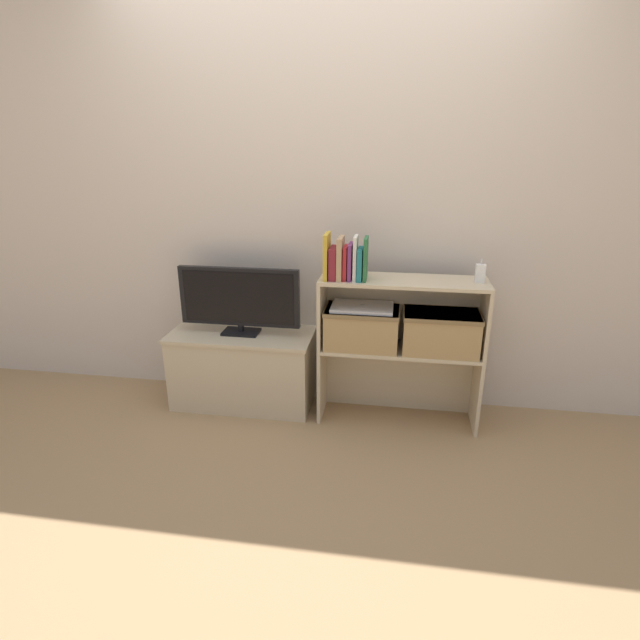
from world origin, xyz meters
TOP-DOWN VIEW (x-y plane):
  - ground_plane at (0.00, 0.00)m, footprint 16.00×16.00m
  - wall_back at (0.00, 0.42)m, footprint 10.00×0.05m
  - tv_stand at (-0.50, 0.19)m, footprint 0.88×0.41m
  - tv at (-0.50, 0.19)m, footprint 0.74×0.14m
  - bookshelf_lower_tier at (0.47, 0.21)m, footprint 0.93×0.29m
  - bookshelf_upper_tier at (0.47, 0.20)m, footprint 0.93×0.29m
  - book_mustard at (0.04, 0.10)m, footprint 0.02×0.15m
  - book_maroon at (0.08, 0.10)m, footprint 0.04×0.14m
  - book_tan at (0.12, 0.10)m, footprint 0.03×0.16m
  - book_crimson at (0.15, 0.10)m, footprint 0.02×0.12m
  - book_plum at (0.17, 0.10)m, footprint 0.02×0.14m
  - book_ivory at (0.20, 0.10)m, footprint 0.02×0.12m
  - book_teal at (0.23, 0.10)m, footprint 0.03×0.14m
  - book_forest at (0.26, 0.10)m, footprint 0.02×0.13m
  - baby_monitor at (0.87, 0.15)m, footprint 0.05×0.04m
  - storage_basket_left at (0.25, 0.13)m, footprint 0.42×0.26m
  - storage_basket_right at (0.69, 0.13)m, footprint 0.42×0.26m
  - laptop at (0.25, 0.13)m, footprint 0.35×0.22m

SIDE VIEW (x-z plane):
  - ground_plane at x=0.00m, z-range 0.00..0.00m
  - tv_stand at x=-0.50m, z-range 0.00..0.48m
  - bookshelf_lower_tier at x=0.47m, z-range 0.06..0.53m
  - storage_basket_left at x=0.25m, z-range 0.48..0.70m
  - storage_basket_right at x=0.69m, z-range 0.48..0.70m
  - tv at x=-0.50m, z-range 0.49..0.90m
  - laptop at x=0.25m, z-range 0.69..0.72m
  - bookshelf_upper_tier at x=0.47m, z-range 0.52..0.93m
  - baby_monitor at x=0.87m, z-range 0.86..0.99m
  - book_teal at x=0.23m, z-range 0.87..1.05m
  - book_maroon at x=0.08m, z-range 0.87..1.05m
  - book_crimson at x=0.15m, z-range 0.87..1.06m
  - book_plum at x=0.17m, z-range 0.87..1.07m
  - book_tan at x=0.12m, z-range 0.87..1.10m
  - book_forest at x=0.26m, z-range 0.87..1.10m
  - book_ivory at x=0.20m, z-range 0.87..1.11m
  - book_mustard at x=0.04m, z-range 0.87..1.12m
  - wall_back at x=0.00m, z-range 0.00..2.40m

